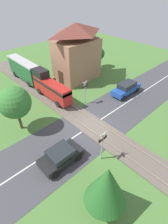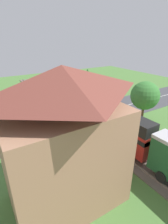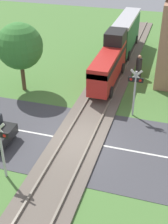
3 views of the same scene
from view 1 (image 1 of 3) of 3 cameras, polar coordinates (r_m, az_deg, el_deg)
ground_plane at (r=18.60m, az=2.43°, el=-4.50°), size 60.00×60.00×0.00m
road_surface at (r=18.59m, az=2.43°, el=-4.48°), size 48.00×6.40×0.02m
track_bed at (r=18.55m, az=2.44°, el=-4.35°), size 2.80×48.00×0.24m
train at (r=24.97m, az=-15.58°, el=11.03°), size 1.58×13.48×3.18m
car_near_crossing at (r=15.04m, az=-7.62°, el=-13.98°), size 3.65×2.01×1.40m
car_far_side at (r=24.12m, az=13.69°, el=7.60°), size 4.51×1.80×1.60m
crossing_signal_west_approach at (r=14.27m, az=6.00°, el=-10.00°), size 0.90×0.18×3.05m
crossing_signal_east_approach at (r=20.86m, az=0.29°, el=7.34°), size 0.90×0.18×3.05m
station_building at (r=26.46m, az=-2.47°, el=18.51°), size 6.63×4.57×7.91m
pedestrian_by_station at (r=25.03m, az=-9.56°, el=9.26°), size 0.44×0.44×1.77m
tree_by_station at (r=31.12m, az=4.85°, el=18.40°), size 1.97×1.97×3.33m
tree_roadside_hedge at (r=17.59m, az=-21.69°, el=2.83°), size 3.09×3.09×4.74m
tree_beyond_track at (r=11.02m, az=7.35°, el=-22.68°), size 2.65×2.65×4.52m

